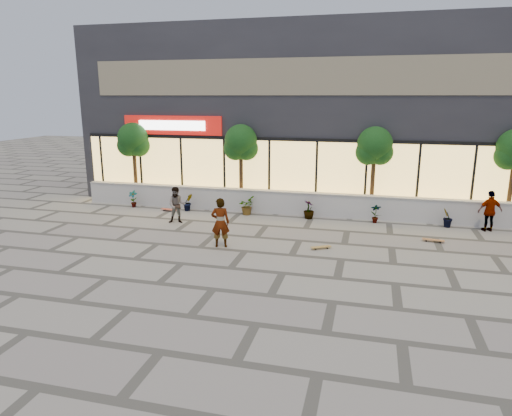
% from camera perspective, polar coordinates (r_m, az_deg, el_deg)
% --- Properties ---
extents(ground, '(80.00, 80.00, 0.00)m').
position_cam_1_polar(ground, '(13.86, 3.32, -8.13)').
color(ground, gray).
rests_on(ground, ground).
extents(planter_wall, '(22.00, 0.42, 1.04)m').
position_cam_1_polar(planter_wall, '(20.31, 7.12, 0.49)').
color(planter_wall, beige).
rests_on(planter_wall, ground).
extents(retail_building, '(24.00, 9.17, 8.50)m').
position_cam_1_polar(retail_building, '(25.24, 8.99, 11.57)').
color(retail_building, '#26252A').
rests_on(retail_building, ground).
extents(shrub_a, '(0.43, 0.29, 0.81)m').
position_cam_1_polar(shrub_a, '(22.48, -15.10, 1.11)').
color(shrub_a, '#103310').
rests_on(shrub_a, ground).
extents(shrub_b, '(0.57, 0.57, 0.81)m').
position_cam_1_polar(shrub_b, '(21.27, -8.50, 0.72)').
color(shrub_b, '#103310').
rests_on(shrub_b, ground).
extents(shrub_c, '(0.68, 0.77, 0.81)m').
position_cam_1_polar(shrub_c, '(20.37, -1.21, 0.29)').
color(shrub_c, '#103310').
rests_on(shrub_c, ground).
extents(shrub_d, '(0.64, 0.64, 0.81)m').
position_cam_1_polar(shrub_d, '(19.82, 6.62, -0.18)').
color(shrub_d, '#103310').
rests_on(shrub_d, ground).
extents(shrub_e, '(0.46, 0.35, 0.81)m').
position_cam_1_polar(shrub_e, '(19.67, 14.72, -0.66)').
color(shrub_e, '#103310').
rests_on(shrub_e, ground).
extents(shrub_f, '(0.55, 0.57, 0.81)m').
position_cam_1_polar(shrub_f, '(19.91, 22.79, -1.13)').
color(shrub_f, '#103310').
rests_on(shrub_f, ground).
extents(tree_west, '(1.60, 1.50, 3.92)m').
position_cam_1_polar(tree_west, '(23.40, -15.09, 8.00)').
color(tree_west, '#482F19').
rests_on(tree_west, ground).
extents(tree_midwest, '(1.60, 1.50, 3.92)m').
position_cam_1_polar(tree_midwest, '(21.28, -1.91, 7.93)').
color(tree_midwest, '#482F19').
rests_on(tree_midwest, ground).
extents(tree_mideast, '(1.60, 1.50, 3.92)m').
position_cam_1_polar(tree_mideast, '(20.45, 14.60, 7.25)').
color(tree_mideast, '#482F19').
rests_on(tree_mideast, ground).
extents(skater_center, '(0.72, 0.56, 1.76)m').
position_cam_1_polar(skater_center, '(15.94, -4.48, -1.83)').
color(skater_center, white).
rests_on(skater_center, ground).
extents(skater_left, '(0.88, 0.77, 1.53)m').
position_cam_1_polar(skater_left, '(19.22, -9.87, 0.36)').
color(skater_left, '#888058').
rests_on(skater_left, ground).
extents(skater_right_near, '(1.03, 0.65, 1.62)m').
position_cam_1_polar(skater_right_near, '(19.97, 27.21, -0.35)').
color(skater_right_near, white).
rests_on(skater_right_near, ground).
extents(skateboard_center, '(0.72, 0.53, 0.09)m').
position_cam_1_polar(skateboard_center, '(16.05, 8.11, -4.84)').
color(skateboard_center, olive).
rests_on(skateboard_center, ground).
extents(skateboard_left, '(0.82, 0.34, 0.10)m').
position_cam_1_polar(skateboard_left, '(21.39, -10.79, -0.19)').
color(skateboard_left, '#DF4A29').
rests_on(skateboard_left, ground).
extents(skateboard_right_near, '(0.79, 0.30, 0.09)m').
position_cam_1_polar(skateboard_right_near, '(17.85, 21.29, -3.74)').
color(skateboard_right_near, '#935B30').
rests_on(skateboard_right_near, ground).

